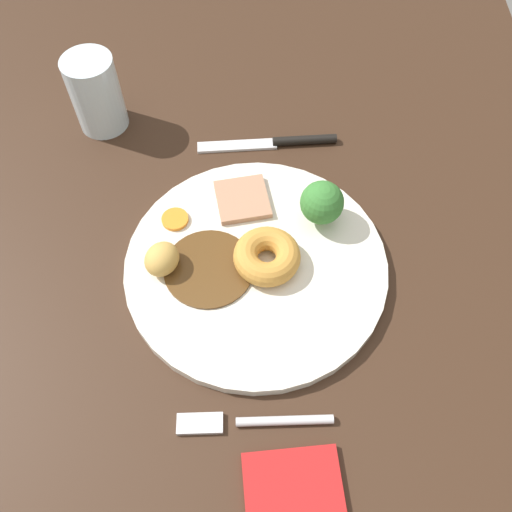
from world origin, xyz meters
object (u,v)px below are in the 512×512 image
broccoli_floret (322,203)px  carrot_coin_front (175,219)px  dinner_plate (256,264)px  roast_potato_left (162,259)px  meat_slice_main (244,199)px  yorkshire_pudding (267,255)px  water_glass (96,94)px  knife (280,142)px  fork (250,422)px

broccoli_floret → carrot_coin_front: bearing=91.9°
dinner_plate → roast_potato_left: bearing=95.3°
dinner_plate → broccoli_floret: size_ratio=5.22×
meat_slice_main → carrot_coin_front: (-3.00, 8.00, -0.16)cm
yorkshire_pudding → water_glass: 31.96cm
meat_slice_main → water_glass: (14.27, 19.51, 3.33)cm
meat_slice_main → knife: (10.68, -4.45, -1.35)cm
dinner_plate → broccoli_floret: bearing=-51.2°
meat_slice_main → roast_potato_left: bearing=137.2°
dinner_plate → yorkshire_pudding: yorkshire_pudding is taller
yorkshire_pudding → carrot_coin_front: bearing=63.4°
broccoli_floret → knife: 14.48cm
yorkshire_pudding → knife: size_ratio=0.40×
carrot_coin_front → fork: size_ratio=0.21×
dinner_plate → roast_potato_left: 10.61cm
meat_slice_main → yorkshire_pudding: (-8.44, -2.87, 0.98)cm
broccoli_floret → knife: bearing=19.3°
dinner_plate → broccoli_floret: (5.94, -7.39, 3.79)cm
roast_potato_left → fork: size_ratio=0.28×
fork → water_glass: size_ratio=1.49×
fork → knife: size_ratio=0.82×
water_glass → fork: bearing=-152.7°
carrot_coin_front → yorkshire_pudding: bearing=-116.6°
fork → knife: (36.81, -3.08, 0.06)cm
meat_slice_main → roast_potato_left: size_ratio=1.48×
roast_potato_left → yorkshire_pudding: bearing=-85.5°
carrot_coin_front → fork: bearing=-157.9°
meat_slice_main → knife: meat_slice_main is taller
water_glass → meat_slice_main: bearing=-126.2°
meat_slice_main → roast_potato_left: roast_potato_left is taller
roast_potato_left → carrot_coin_front: size_ratio=1.33×
yorkshire_pudding → roast_potato_left: 11.56cm
broccoli_floret → water_glass: bearing=59.6°
broccoli_floret → roast_potato_left: bearing=111.3°
yorkshire_pudding → broccoli_floret: broccoli_floret is taller
broccoli_floret → fork: 25.23cm
knife → meat_slice_main: bearing=62.2°
broccoli_floret → water_glass: water_glass is taller
fork → dinner_plate: bearing=-93.7°
meat_slice_main → roast_potato_left: (-9.35, 8.65, 1.22)cm
carrot_coin_front → fork: 24.99cm
dinner_plate → meat_slice_main: bearing=11.2°
roast_potato_left → carrot_coin_front: bearing=-5.8°
carrot_coin_front → water_glass: (17.27, 11.50, 3.49)cm
dinner_plate → meat_slice_main: size_ratio=4.75×
fork → broccoli_floret: bearing=-110.7°
roast_potato_left → broccoli_floret: (6.91, -17.69, 1.47)cm
roast_potato_left → broccoli_floret: broccoli_floret is taller
roast_potato_left → broccoli_floret: 19.05cm
broccoli_floret → fork: broccoli_floret is taller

